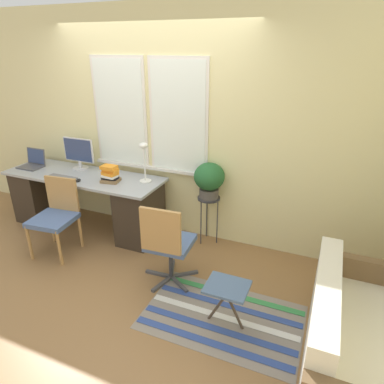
% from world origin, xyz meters
% --- Properties ---
extents(ground_plane, '(14.00, 14.00, 0.00)m').
position_xyz_m(ground_plane, '(0.00, 0.00, 0.00)').
color(ground_plane, olive).
extents(wall_back_with_window, '(9.00, 0.12, 2.70)m').
position_xyz_m(wall_back_with_window, '(-0.00, 0.75, 1.35)').
color(wall_back_with_window, beige).
rests_on(wall_back_with_window, ground_plane).
extents(desk, '(2.11, 0.67, 0.74)m').
position_xyz_m(desk, '(-0.83, 0.34, 0.40)').
color(desk, '#9EA3A8').
rests_on(desk, ground_plane).
extents(laptop, '(0.31, 0.25, 0.23)m').
position_xyz_m(laptop, '(-1.66, 0.33, 0.79)').
color(laptop, '#4C4C51').
rests_on(laptop, desk).
extents(monitor, '(0.45, 0.21, 0.41)m').
position_xyz_m(monitor, '(-1.01, 0.52, 0.96)').
color(monitor, silver).
rests_on(monitor, desk).
extents(keyboard, '(0.39, 0.11, 0.02)m').
position_xyz_m(keyboard, '(-0.99, 0.15, 0.75)').
color(keyboard, slate).
rests_on(keyboard, desk).
extents(mouse, '(0.04, 0.07, 0.04)m').
position_xyz_m(mouse, '(-0.72, 0.12, 0.76)').
color(mouse, black).
rests_on(mouse, desk).
extents(desk_lamp, '(0.14, 0.14, 0.48)m').
position_xyz_m(desk_lamp, '(0.01, 0.45, 1.06)').
color(desk_lamp, white).
rests_on(desk_lamp, desk).
extents(book_stack, '(0.23, 0.20, 0.21)m').
position_xyz_m(book_stack, '(-0.37, 0.28, 0.84)').
color(book_stack, olive).
rests_on(book_stack, desk).
extents(desk_chair_wooden, '(0.49, 0.50, 0.86)m').
position_xyz_m(desk_chair_wooden, '(-0.77, -0.26, 0.47)').
color(desk_chair_wooden, '#B2844C').
rests_on(desk_chair_wooden, ground_plane).
extents(office_chair_swivel, '(0.55, 0.57, 0.90)m').
position_xyz_m(office_chair_swivel, '(0.69, -0.31, 0.47)').
color(office_chair_swivel, '#47474C').
rests_on(office_chair_swivel, ground_plane).
extents(couch_loveseat, '(0.76, 1.40, 0.80)m').
position_xyz_m(couch_loveseat, '(2.41, -0.80, 0.29)').
color(couch_loveseat, silver).
rests_on(couch_loveseat, ground_plane).
extents(plant_stand, '(0.27, 0.27, 0.60)m').
position_xyz_m(plant_stand, '(0.78, 0.61, 0.53)').
color(plant_stand, '#333338').
rests_on(plant_stand, ground_plane).
extents(potted_plant, '(0.36, 0.36, 0.43)m').
position_xyz_m(potted_plant, '(0.78, 0.61, 0.83)').
color(potted_plant, '#514C47').
rests_on(potted_plant, plant_stand).
extents(floor_rug_striped, '(1.40, 0.87, 0.01)m').
position_xyz_m(floor_rug_striped, '(1.35, -0.57, 0.00)').
color(floor_rug_striped, gray).
rests_on(floor_rug_striped, ground_plane).
extents(folding_stool, '(0.36, 0.30, 0.42)m').
position_xyz_m(folding_stool, '(1.40, -0.63, 0.37)').
color(folding_stool, slate).
rests_on(folding_stool, ground_plane).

